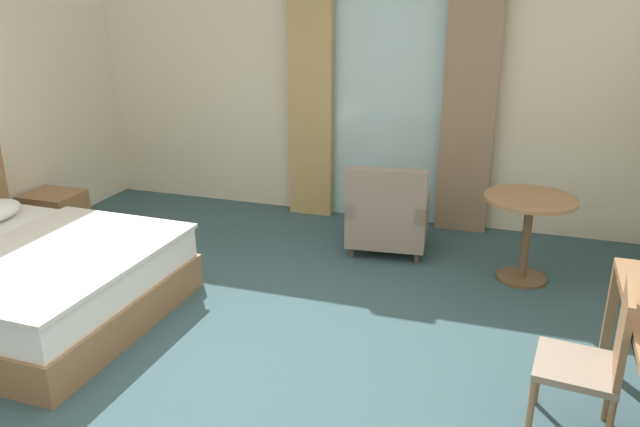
# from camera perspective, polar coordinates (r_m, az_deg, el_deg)

# --- Properties ---
(ground) EXTENTS (6.43, 6.95, 0.10)m
(ground) POSITION_cam_1_polar(r_m,az_deg,el_deg) (4.15, -8.86, -14.67)
(ground) COLOR #334C51
(wall_back) EXTENTS (6.03, 0.12, 2.89)m
(wall_back) POSITION_cam_1_polar(r_m,az_deg,el_deg) (6.51, 3.43, 12.27)
(wall_back) COLOR beige
(wall_back) RESTS_ON ground
(balcony_glass_door) EXTENTS (1.17, 0.02, 2.54)m
(balcony_glass_door) POSITION_cam_1_polar(r_m,az_deg,el_deg) (6.37, 6.40, 10.45)
(balcony_glass_door) COLOR silver
(balcony_glass_door) RESTS_ON ground
(curtain_panel_left) EXTENTS (0.46, 0.10, 2.77)m
(curtain_panel_left) POSITION_cam_1_polar(r_m,az_deg,el_deg) (6.47, -0.87, 11.72)
(curtain_panel_left) COLOR tan
(curtain_panel_left) RESTS_ON ground
(curtain_panel_right) EXTENTS (0.51, 0.10, 2.77)m
(curtain_panel_right) POSITION_cam_1_polar(r_m,az_deg,el_deg) (6.15, 13.72, 10.76)
(curtain_panel_right) COLOR #897056
(curtain_panel_right) RESTS_ON ground
(bed) EXTENTS (2.05, 1.81, 1.09)m
(bed) POSITION_cam_1_polar(r_m,az_deg,el_deg) (5.11, -26.16, -5.34)
(bed) COLOR olive
(bed) RESTS_ON ground
(nightstand) EXTENTS (0.52, 0.44, 0.46)m
(nightstand) POSITION_cam_1_polar(r_m,az_deg,el_deg) (6.56, -23.31, -0.18)
(nightstand) COLOR olive
(nightstand) RESTS_ON ground
(desk_chair) EXTENTS (0.46, 0.46, 0.90)m
(desk_chair) POSITION_cam_1_polar(r_m,az_deg,el_deg) (3.59, 24.08, -12.01)
(desk_chair) COLOR gray
(desk_chair) RESTS_ON ground
(armchair_by_window) EXTENTS (0.77, 0.75, 0.85)m
(armchair_by_window) POSITION_cam_1_polar(r_m,az_deg,el_deg) (5.72, 6.29, -0.30)
(armchair_by_window) COLOR gray
(armchair_by_window) RESTS_ON ground
(round_cafe_table) EXTENTS (0.74, 0.74, 0.73)m
(round_cafe_table) POSITION_cam_1_polar(r_m,az_deg,el_deg) (5.31, 18.70, -0.45)
(round_cafe_table) COLOR olive
(round_cafe_table) RESTS_ON ground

